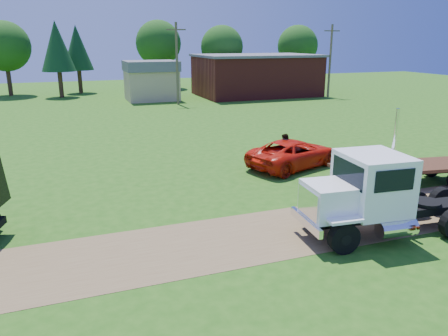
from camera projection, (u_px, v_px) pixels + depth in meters
name	position (u px, v px, depth m)	size (l,w,h in m)	color
ground	(258.00, 235.00, 16.55)	(140.00, 140.00, 0.00)	#235813
dirt_track	(258.00, 235.00, 16.55)	(120.00, 4.20, 0.01)	brown
white_semi_tractor	(374.00, 195.00, 16.18)	(7.89, 3.19, 4.69)	black
orange_pickup	(294.00, 153.00, 25.23)	(2.71, 5.88, 1.63)	red
flatbed_trailer	(404.00, 169.00, 22.12)	(7.63, 3.33, 1.89)	#362111
spectator_b	(284.00, 150.00, 25.26)	(0.95, 0.74, 1.95)	#999999
brick_building	(256.00, 75.00, 57.78)	(15.40, 10.40, 5.30)	maroon
tan_shed	(151.00, 80.00, 53.17)	(6.20, 5.40, 4.70)	tan
utility_poles	(177.00, 62.00, 48.70)	(42.20, 0.28, 9.00)	brown
tree_row	(108.00, 44.00, 59.62)	(58.31, 12.09, 11.01)	#352115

